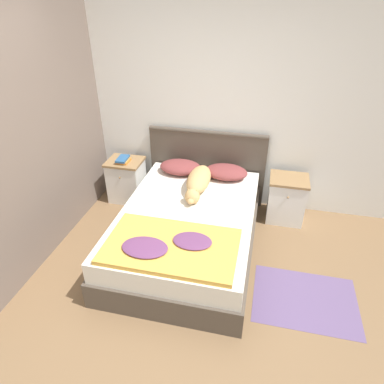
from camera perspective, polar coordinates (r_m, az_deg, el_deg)
ground_plane at (r=3.20m, az=-5.84°, el=-20.60°), size 16.00×16.00×0.00m
wall_back at (r=4.22m, az=2.48°, el=14.30°), size 9.00×0.06×2.55m
wall_side_left at (r=3.82m, az=-22.81°, el=10.00°), size 0.06×3.10×2.55m
bed at (r=3.71m, az=-0.72°, el=-6.29°), size 1.41×2.05×0.50m
headboard at (r=4.44m, az=2.46°, el=4.54°), size 1.49×0.06×0.98m
nightstand_left at (r=4.63m, az=-10.84°, el=2.01°), size 0.45×0.40×0.57m
nightstand_right at (r=4.30m, az=15.45°, el=-1.09°), size 0.45×0.40×0.57m
pillow_left at (r=4.25m, az=-1.94°, el=4.19°), size 0.52×0.36×0.15m
pillow_right at (r=4.15m, az=5.67°, el=3.36°), size 0.52×0.36×0.15m
quilt at (r=3.07m, az=-3.69°, el=-8.95°), size 1.18×0.72×0.08m
dog at (r=3.88m, az=1.06°, el=1.78°), size 0.26×0.84×0.21m
book_stack at (r=4.46m, az=-11.42°, el=5.29°), size 0.15×0.23×0.06m
rug at (r=3.50m, az=18.29°, el=-16.64°), size 0.95×0.72×0.00m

